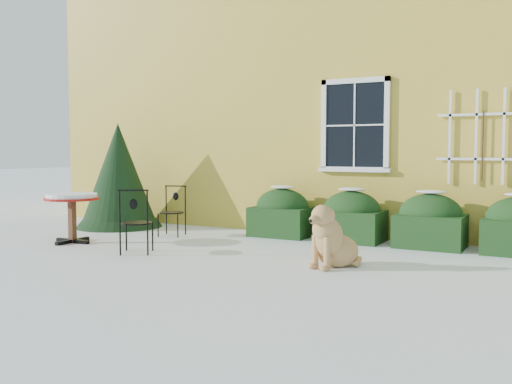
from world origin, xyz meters
The scene contains 8 objects.
ground centered at (0.00, 0.00, 0.00)m, with size 80.00×80.00×0.00m, color white.
house centered at (0.00, 7.00, 3.22)m, with size 12.40×8.40×6.40m.
hedge_row centered at (1.65, 2.55, 0.40)m, with size 4.95×0.80×0.91m.
evergreen_shrub centered at (-3.75, 2.12, 0.84)m, with size 1.72×1.72×2.09m.
bistro_table centered at (-3.04, 0.19, 0.68)m, with size 0.89×0.89×0.82m.
patio_chair_near centered at (-1.44, -0.09, 0.48)m, with size 0.58×0.58×0.97m.
patio_chair_far centered at (-2.07, 1.66, 0.45)m, with size 0.49×0.48×0.90m.
dog centered at (1.48, 0.33, 0.34)m, with size 0.69×0.91×0.86m.
Camera 1 is at (4.12, -6.64, 1.51)m, focal length 40.00 mm.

